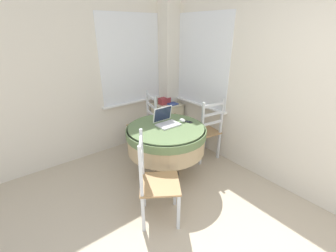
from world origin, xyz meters
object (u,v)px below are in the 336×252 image
at_px(round_dining_table, 166,137).
at_px(dining_chair_near_right_window, 206,131).
at_px(computer_mouse, 182,120).
at_px(laptop, 166,121).
at_px(corner_cabinet, 167,121).
at_px(storage_box, 165,101).
at_px(cell_phone, 189,122).
at_px(dining_chair_near_back_window, 144,126).
at_px(dining_chair_camera_near, 155,182).
at_px(book_on_cabinet, 172,104).

relative_size(round_dining_table, dining_chair_near_right_window, 1.06).
height_order(computer_mouse, dining_chair_near_right_window, dining_chair_near_right_window).
distance_m(laptop, corner_cabinet, 1.26).
bearing_deg(dining_chair_near_right_window, computer_mouse, -179.34).
bearing_deg(storage_box, computer_mouse, -114.46).
relative_size(computer_mouse, cell_phone, 0.81).
bearing_deg(round_dining_table, dining_chair_near_back_window, 79.46).
bearing_deg(storage_box, dining_chair_near_right_window, -87.67).
relative_size(laptop, computer_mouse, 3.14).
distance_m(dining_chair_near_back_window, dining_chair_camera_near, 1.52).
distance_m(round_dining_table, cell_phone, 0.39).
distance_m(dining_chair_near_right_window, book_on_cabinet, 0.95).
xyz_separation_m(round_dining_table, storage_box, (0.75, 1.01, 0.13)).
bearing_deg(computer_mouse, laptop, 161.35).
xyz_separation_m(dining_chair_near_right_window, corner_cabinet, (0.00, 0.99, -0.14)).
bearing_deg(dining_chair_near_back_window, cell_phone, -76.65).
height_order(laptop, dining_chair_near_right_window, dining_chair_near_right_window).
bearing_deg(laptop, corner_cabinet, 51.27).
relative_size(laptop, dining_chair_camera_near, 0.30).
relative_size(computer_mouse, dining_chair_near_right_window, 0.09).
bearing_deg(laptop, cell_phone, -25.15).
bearing_deg(dining_chair_near_right_window, laptop, 174.48).
bearing_deg(dining_chair_near_back_window, book_on_cabinet, 11.49).
distance_m(dining_chair_near_right_window, corner_cabinet, 0.99).
bearing_deg(round_dining_table, book_on_cabinet, 47.61).
xyz_separation_m(computer_mouse, book_on_cabinet, (0.56, 0.93, -0.10)).
bearing_deg(round_dining_table, dining_chair_near_right_window, -0.00).
bearing_deg(dining_chair_near_right_window, corner_cabinet, 89.95).
height_order(computer_mouse, dining_chair_camera_near, dining_chair_camera_near).
distance_m(dining_chair_near_back_window, corner_cabinet, 0.69).
relative_size(dining_chair_camera_near, book_on_cabinet, 5.07).
relative_size(round_dining_table, dining_chair_near_back_window, 1.06).
height_order(computer_mouse, dining_chair_near_back_window, dining_chair_near_back_window).
relative_size(dining_chair_near_back_window, dining_chair_camera_near, 1.00).
height_order(round_dining_table, computer_mouse, computer_mouse).
height_order(round_dining_table, storage_box, storage_box).
bearing_deg(round_dining_table, computer_mouse, -1.19).
xyz_separation_m(computer_mouse, dining_chair_near_right_window, (0.51, 0.01, -0.31)).
bearing_deg(corner_cabinet, book_on_cabinet, -50.62).
xyz_separation_m(dining_chair_near_back_window, dining_chair_camera_near, (-0.72, -1.34, 0.00)).
xyz_separation_m(computer_mouse, cell_phone, (0.06, -0.06, -0.02)).
bearing_deg(corner_cabinet, storage_box, 145.38).
height_order(cell_phone, storage_box, storage_box).
height_order(dining_chair_camera_near, corner_cabinet, dining_chair_camera_near).
bearing_deg(dining_chair_camera_near, corner_cabinet, 48.47).
bearing_deg(book_on_cabinet, storage_box, 135.54).
xyz_separation_m(dining_chair_camera_near, book_on_cabinet, (1.42, 1.48, 0.21)).
bearing_deg(cell_phone, dining_chair_near_back_window, 103.35).
bearing_deg(computer_mouse, cell_phone, -43.45).
relative_size(computer_mouse, storage_box, 0.46).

